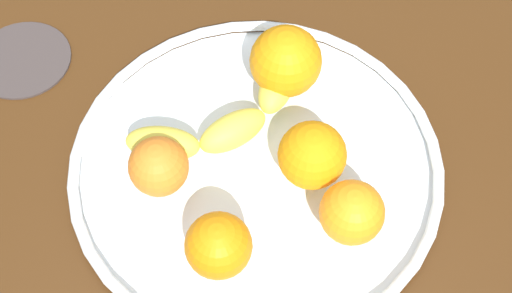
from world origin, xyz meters
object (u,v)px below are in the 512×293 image
Objects in this scene: orange_front_left at (312,155)px; orange_center at (286,61)px; ambient_coaster at (22,59)px; fruit_bowl at (256,166)px; banana at (228,116)px; orange_front_right at (352,213)px; orange_back_right at (218,246)px; orange_back_left at (159,167)px.

orange_center is at bearing 59.46° from orange_front_left.
ambient_coaster is (-19.70, 24.31, -5.47)cm from orange_center.
orange_center is at bearing 30.30° from fruit_bowl.
orange_center is at bearing 10.57° from banana.
orange_front_right reaches higher than ambient_coaster.
fruit_bowl is 6.20× the size of orange_front_right.
banana is 27.08cm from ambient_coaster.
orange_front_left is at bearing 4.43° from orange_back_right.
orange_center reaches higher than orange_front_right.
orange_back_left is 15.50cm from orange_front_left.
orange_front_right is at bearing -81.87° from fruit_bowl.
banana is at bearing 80.78° from fruit_bowl.
fruit_bowl is at bearing -70.78° from ambient_coaster.
orange_back_left is (1.23, 10.66, -0.17)cm from orange_back_right.
ambient_coaster is (-13.65, 34.57, -5.02)cm from orange_front_left.
orange_center is (8.46, 0.09, 2.14)cm from banana.
orange_back_left is at bearing 83.42° from orange_back_right.
orange_center is 11.93cm from orange_front_left.
orange_front_right is 1.05× the size of orange_back_left.
orange_center reaches higher than ambient_coaster.
orange_front_right is (1.70, -11.89, 4.10)cm from fruit_bowl.
orange_back_right reaches higher than banana.
orange_back_right is 0.82× the size of orange_center.
fruit_bowl is 5.03× the size of orange_center.
orange_front_left reaches higher than fruit_bowl.
banana is 17.32cm from orange_front_right.
orange_front_right reaches higher than fruit_bowl.
orange_back_right is at bearing -96.58° from orange_back_left.
orange_front_left is 0.61× the size of ambient_coaster.
banana is 9.84cm from orange_back_left.
orange_center is at bearing 66.26° from orange_front_right.
ambient_coaster is at bearing 109.22° from fruit_bowl.
banana is (0.87, 5.36, 2.72)cm from fruit_bowl.
fruit_bowl is at bearing 30.06° from orange_back_right.
orange_back_left is at bearing -177.97° from orange_center.
orange_front_right is at bearing -113.74° from orange_center.
orange_back_right is at bearing -149.82° from orange_center.
orange_back_right is at bearing -149.94° from fruit_bowl.
orange_center is (9.33, 5.45, 4.86)cm from fruit_bowl.
orange_front_right is at bearing -102.53° from orange_front_left.
orange_front_right is 43.62cm from ambient_coaster.
orange_center reaches higher than orange_back_right.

